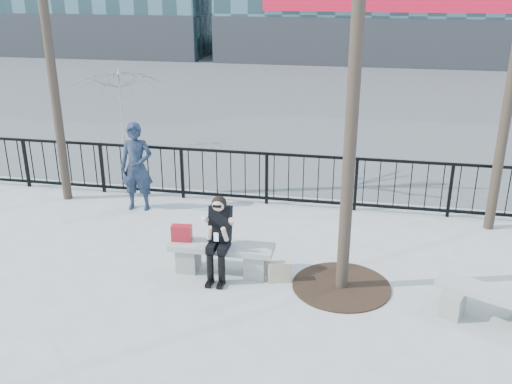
% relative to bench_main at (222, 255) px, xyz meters
% --- Properties ---
extents(ground, '(120.00, 120.00, 0.00)m').
position_rel_bench_main_xyz_m(ground, '(0.00, 0.00, -0.30)').
color(ground, gray).
rests_on(ground, ground).
extents(street_surface, '(60.00, 23.00, 0.01)m').
position_rel_bench_main_xyz_m(street_surface, '(0.00, 15.00, -0.30)').
color(street_surface, '#474747').
rests_on(street_surface, ground).
extents(railing, '(14.00, 0.06, 1.10)m').
position_rel_bench_main_xyz_m(railing, '(0.00, 3.00, 0.25)').
color(railing, black).
rests_on(railing, ground).
extents(tree_grate, '(1.50, 1.50, 0.02)m').
position_rel_bench_main_xyz_m(tree_grate, '(1.90, -0.10, -0.29)').
color(tree_grate, black).
rests_on(tree_grate, ground).
extents(bench_main, '(1.65, 0.46, 0.49)m').
position_rel_bench_main_xyz_m(bench_main, '(0.00, 0.00, 0.00)').
color(bench_main, slate).
rests_on(bench_main, ground).
extents(bench_second, '(1.46, 0.41, 0.43)m').
position_rel_bench_main_xyz_m(bench_second, '(3.93, -0.58, -0.03)').
color(bench_second, slate).
rests_on(bench_second, ground).
extents(seated_woman, '(0.50, 0.64, 1.34)m').
position_rel_bench_main_xyz_m(seated_woman, '(0.00, -0.16, 0.37)').
color(seated_woman, black).
rests_on(seated_woman, ground).
extents(handbag, '(0.33, 0.18, 0.26)m').
position_rel_bench_main_xyz_m(handbag, '(-0.65, 0.02, 0.32)').
color(handbag, '#A6141E').
rests_on(handbag, bench_main).
extents(shopping_bag, '(0.37, 0.23, 0.33)m').
position_rel_bench_main_xyz_m(shopping_bag, '(0.94, -0.12, -0.14)').
color(shopping_bag, beige).
rests_on(shopping_bag, ground).
extents(standing_man, '(0.69, 0.49, 1.78)m').
position_rel_bench_main_xyz_m(standing_man, '(-2.28, 2.25, 0.59)').
color(standing_man, black).
rests_on(standing_man, ground).
extents(vendor_umbrella, '(2.62, 2.66, 2.13)m').
position_rel_bench_main_xyz_m(vendor_umbrella, '(-4.36, 6.32, 0.76)').
color(vendor_umbrella, yellow).
rests_on(vendor_umbrella, ground).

